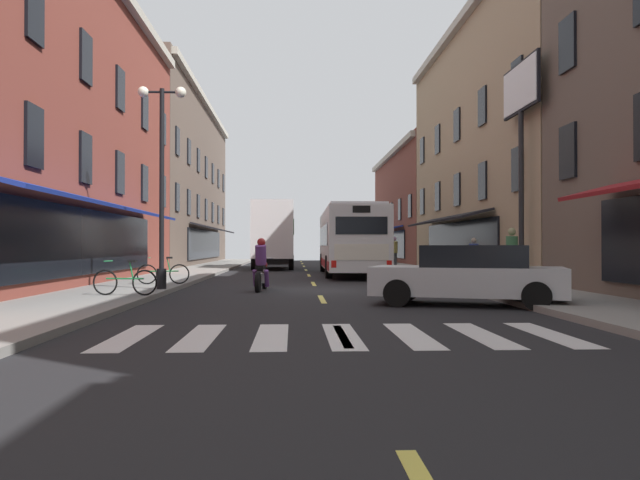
{
  "coord_description": "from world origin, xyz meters",
  "views": [
    {
      "loc": [
        -0.77,
        -19.41,
        1.4
      ],
      "look_at": [
        0.49,
        8.45,
        1.69
      ],
      "focal_mm": 33.81,
      "sensor_mm": 36.0,
      "label": 1
    }
  ],
  "objects_px": {
    "motorcycle_rider": "(261,268)",
    "pedestrian_near": "(474,257)",
    "box_truck": "(273,235)",
    "sedan_near": "(279,255)",
    "transit_bus": "(350,240)",
    "bicycle_mid": "(163,273)",
    "street_lamp_twin": "(162,177)",
    "sedan_mid": "(468,275)",
    "pedestrian_mid": "(395,252)",
    "billboard_sign": "(521,112)",
    "pedestrian_far": "(512,256)",
    "bicycle_near": "(125,281)"
  },
  "relations": [
    {
      "from": "transit_bus",
      "to": "bicycle_mid",
      "type": "distance_m",
      "value": 11.53
    },
    {
      "from": "sedan_near",
      "to": "pedestrian_far",
      "type": "height_order",
      "value": "pedestrian_far"
    },
    {
      "from": "pedestrian_far",
      "to": "street_lamp_twin",
      "type": "height_order",
      "value": "street_lamp_twin"
    },
    {
      "from": "transit_bus",
      "to": "bicycle_mid",
      "type": "relative_size",
      "value": 6.7
    },
    {
      "from": "bicycle_near",
      "to": "pedestrian_mid",
      "type": "distance_m",
      "value": 21.07
    },
    {
      "from": "bicycle_mid",
      "to": "pedestrian_mid",
      "type": "xyz_separation_m",
      "value": [
        10.13,
        13.86,
        0.57
      ]
    },
    {
      "from": "box_truck",
      "to": "sedan_near",
      "type": "xyz_separation_m",
      "value": [
        0.11,
        11.54,
        -1.35
      ]
    },
    {
      "from": "pedestrian_mid",
      "to": "pedestrian_far",
      "type": "height_order",
      "value": "pedestrian_far"
    },
    {
      "from": "motorcycle_rider",
      "to": "pedestrian_mid",
      "type": "distance_m",
      "value": 16.61
    },
    {
      "from": "billboard_sign",
      "to": "sedan_near",
      "type": "relative_size",
      "value": 1.58
    },
    {
      "from": "sedan_mid",
      "to": "bicycle_mid",
      "type": "distance_m",
      "value": 10.51
    },
    {
      "from": "sedan_near",
      "to": "pedestrian_near",
      "type": "distance_m",
      "value": 26.56
    },
    {
      "from": "street_lamp_twin",
      "to": "pedestrian_far",
      "type": "bearing_deg",
      "value": 2.49
    },
    {
      "from": "billboard_sign",
      "to": "pedestrian_far",
      "type": "distance_m",
      "value": 5.33
    },
    {
      "from": "billboard_sign",
      "to": "sedan_mid",
      "type": "bearing_deg",
      "value": -120.69
    },
    {
      "from": "motorcycle_rider",
      "to": "pedestrian_near",
      "type": "relative_size",
      "value": 1.3
    },
    {
      "from": "sedan_near",
      "to": "sedan_mid",
      "type": "xyz_separation_m",
      "value": [
        5.26,
        -34.41,
        0.01
      ]
    },
    {
      "from": "bicycle_mid",
      "to": "transit_bus",
      "type": "bearing_deg",
      "value": 51.77
    },
    {
      "from": "pedestrian_mid",
      "to": "street_lamp_twin",
      "type": "bearing_deg",
      "value": 35.26
    },
    {
      "from": "bicycle_near",
      "to": "pedestrian_mid",
      "type": "height_order",
      "value": "pedestrian_mid"
    },
    {
      "from": "transit_bus",
      "to": "sedan_near",
      "type": "bearing_deg",
      "value": 101.42
    },
    {
      "from": "sedan_near",
      "to": "pedestrian_near",
      "type": "bearing_deg",
      "value": -72.1
    },
    {
      "from": "bicycle_mid",
      "to": "pedestrian_mid",
      "type": "relative_size",
      "value": 0.95
    },
    {
      "from": "pedestrian_near",
      "to": "street_lamp_twin",
      "type": "bearing_deg",
      "value": -129.04
    },
    {
      "from": "pedestrian_far",
      "to": "street_lamp_twin",
      "type": "distance_m",
      "value": 10.95
    },
    {
      "from": "motorcycle_rider",
      "to": "street_lamp_twin",
      "type": "relative_size",
      "value": 0.35
    },
    {
      "from": "box_truck",
      "to": "pedestrian_near",
      "type": "height_order",
      "value": "box_truck"
    },
    {
      "from": "billboard_sign",
      "to": "transit_bus",
      "type": "xyz_separation_m",
      "value": [
        -5.04,
        9.05,
        -4.3
      ]
    },
    {
      "from": "transit_bus",
      "to": "pedestrian_near",
      "type": "height_order",
      "value": "transit_bus"
    },
    {
      "from": "pedestrian_far",
      "to": "street_lamp_twin",
      "type": "bearing_deg",
      "value": 93.86
    },
    {
      "from": "transit_bus",
      "to": "motorcycle_rider",
      "type": "relative_size",
      "value": 5.52
    },
    {
      "from": "box_truck",
      "to": "pedestrian_mid",
      "type": "xyz_separation_m",
      "value": [
        7.01,
        -2.81,
        -0.99
      ]
    },
    {
      "from": "motorcycle_rider",
      "to": "pedestrian_near",
      "type": "bearing_deg",
      "value": 27.64
    },
    {
      "from": "transit_bus",
      "to": "bicycle_near",
      "type": "distance_m",
      "value": 15.4
    },
    {
      "from": "sedan_near",
      "to": "box_truck",
      "type": "bearing_deg",
      "value": -90.52
    },
    {
      "from": "motorcycle_rider",
      "to": "street_lamp_twin",
      "type": "distance_m",
      "value": 4.1
    },
    {
      "from": "billboard_sign",
      "to": "street_lamp_twin",
      "type": "relative_size",
      "value": 1.27
    },
    {
      "from": "billboard_sign",
      "to": "sedan_mid",
      "type": "distance_m",
      "value": 8.9
    },
    {
      "from": "billboard_sign",
      "to": "sedan_near",
      "type": "distance_m",
      "value": 30.08
    },
    {
      "from": "transit_bus",
      "to": "box_truck",
      "type": "height_order",
      "value": "box_truck"
    },
    {
      "from": "box_truck",
      "to": "motorcycle_rider",
      "type": "xyz_separation_m",
      "value": [
        0.21,
        -17.96,
        -1.35
      ]
    },
    {
      "from": "transit_bus",
      "to": "pedestrian_mid",
      "type": "distance_m",
      "value": 5.75
    },
    {
      "from": "bicycle_near",
      "to": "motorcycle_rider",
      "type": "bearing_deg",
      "value": 44.99
    },
    {
      "from": "bicycle_near",
      "to": "pedestrian_near",
      "type": "xyz_separation_m",
      "value": [
        11.38,
        7.54,
        0.47
      ]
    },
    {
      "from": "sedan_mid",
      "to": "motorcycle_rider",
      "type": "height_order",
      "value": "motorcycle_rider"
    },
    {
      "from": "sedan_mid",
      "to": "pedestrian_near",
      "type": "relative_size",
      "value": 3.0
    },
    {
      "from": "box_truck",
      "to": "pedestrian_near",
      "type": "relative_size",
      "value": 4.68
    },
    {
      "from": "sedan_mid",
      "to": "bicycle_mid",
      "type": "height_order",
      "value": "sedan_mid"
    },
    {
      "from": "sedan_near",
      "to": "bicycle_mid",
      "type": "height_order",
      "value": "sedan_near"
    },
    {
      "from": "box_truck",
      "to": "pedestrian_far",
      "type": "xyz_separation_m",
      "value": [
        8.02,
        -18.53,
        -0.97
      ]
    }
  ]
}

